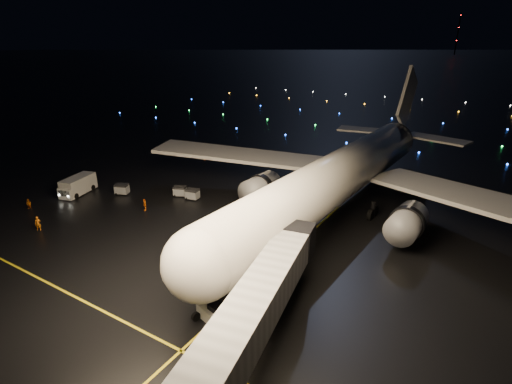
# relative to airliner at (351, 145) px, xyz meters

# --- Properties ---
(ground) EXTENTS (2000.00, 2000.00, 0.00)m
(ground) POSITION_rel_airliner_xyz_m (-12.78, 274.90, -9.33)
(ground) COLOR black
(ground) RESTS_ON ground
(lane_centre) EXTENTS (0.25, 80.00, 0.02)m
(lane_centre) POSITION_rel_airliner_xyz_m (-0.78, -10.10, -9.32)
(lane_centre) COLOR yellow
(lane_centre) RESTS_ON ground
(lane_cross) EXTENTS (60.00, 0.25, 0.02)m
(lane_cross) POSITION_rel_airliner_xyz_m (-17.78, -35.10, -9.32)
(lane_cross) COLOR yellow
(lane_cross) RESTS_ON ground
(airliner) EXTENTS (69.00, 65.88, 18.66)m
(airliner) POSITION_rel_airliner_xyz_m (0.00, 0.00, 0.00)
(airliner) COLOR white
(airliner) RESTS_ON ground
(pushback_tug) EXTENTS (4.21, 2.97, 1.82)m
(pushback_tug) POSITION_rel_airliner_xyz_m (-0.38, -30.71, -8.42)
(pushback_tug) COLOR silver
(pushback_tug) RESTS_ON ground
(belt_loader) EXTENTS (6.45, 2.53, 3.05)m
(belt_loader) POSITION_rel_airliner_xyz_m (-5.67, -19.70, -7.81)
(belt_loader) COLOR silver
(belt_loader) RESTS_ON ground
(service_truck) EXTENTS (4.37, 7.96, 2.80)m
(service_truck) POSITION_rel_airliner_xyz_m (-38.17, -17.41, -7.93)
(service_truck) COLOR silver
(service_truck) RESTS_ON ground
(crew_a) EXTENTS (0.81, 0.83, 1.92)m
(crew_a) POSITION_rel_airliner_xyz_m (-30.90, -28.59, -8.37)
(crew_a) COLOR orange
(crew_a) RESTS_ON ground
(crew_b) EXTENTS (0.93, 0.85, 1.55)m
(crew_b) POSITION_rel_airliner_xyz_m (-38.69, -25.30, -8.56)
(crew_b) COLOR orange
(crew_b) RESTS_ON ground
(crew_c) EXTENTS (1.08, 0.98, 1.76)m
(crew_c) POSITION_rel_airliner_xyz_m (-24.03, -16.77, -8.45)
(crew_c) COLOR orange
(crew_c) RESTS_ON ground
(safety_cone_0) EXTENTS (0.44, 0.44, 0.48)m
(safety_cone_0) POSITION_rel_airliner_xyz_m (-7.75, -5.14, -9.09)
(safety_cone_0) COLOR #F45B10
(safety_cone_0) RESTS_ON ground
(safety_cone_1) EXTENTS (0.48, 0.48, 0.50)m
(safety_cone_1) POSITION_rel_airliner_xyz_m (-12.78, -2.64, -9.08)
(safety_cone_1) COLOR #F45B10
(safety_cone_1) RESTS_ON ground
(safety_cone_2) EXTENTS (0.51, 0.51, 0.49)m
(safety_cone_2) POSITION_rel_airliner_xyz_m (-14.93, -4.14, -9.08)
(safety_cone_2) COLOR #F45B10
(safety_cone_2) RESTS_ON ground
(safety_cone_3) EXTENTS (0.44, 0.44, 0.47)m
(safety_cone_3) POSITION_rel_airliner_xyz_m (-32.86, 7.83, -9.10)
(safety_cone_3) COLOR #F45B10
(safety_cone_3) RESTS_ON ground
(radio_mast) EXTENTS (1.80, 1.80, 64.00)m
(radio_mast) POSITION_rel_airliner_xyz_m (-72.78, 714.90, 22.67)
(radio_mast) COLOR black
(radio_mast) RESTS_ON ground
(taxiway_lights) EXTENTS (164.00, 92.00, 0.36)m
(taxiway_lights) POSITION_rel_airliner_xyz_m (-12.78, 80.90, -9.15)
(taxiway_lights) COLOR black
(taxiway_lights) RESTS_ON ground
(baggage_cart_0) EXTENTS (2.12, 1.64, 1.65)m
(baggage_cart_0) POSITION_rel_airliner_xyz_m (-21.07, -9.81, -8.51)
(baggage_cart_0) COLOR gray
(baggage_cart_0) RESTS_ON ground
(baggage_cart_1) EXTENTS (2.23, 1.94, 1.59)m
(baggage_cart_1) POSITION_rel_airliner_xyz_m (-23.64, -9.78, -8.54)
(baggage_cart_1) COLOR gray
(baggage_cart_1) RESTS_ON ground
(baggage_cart_2) EXTENTS (2.37, 2.05, 1.69)m
(baggage_cart_2) POSITION_rel_airliner_xyz_m (-31.99, -14.08, -8.48)
(baggage_cart_2) COLOR gray
(baggage_cart_2) RESTS_ON ground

